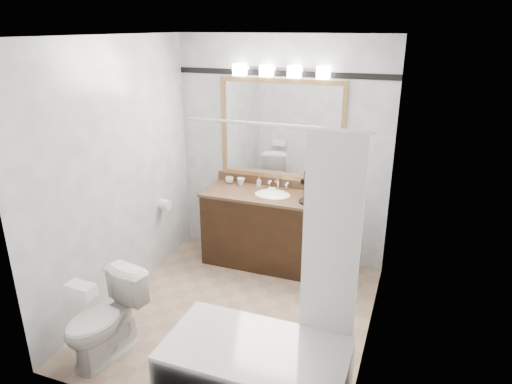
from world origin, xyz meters
TOP-DOWN VIEW (x-y plane):
  - room at (0.00, 0.00)m, footprint 2.42×2.62m
  - vanity at (0.00, 1.02)m, footprint 1.53×0.58m
  - mirror at (0.00, 1.28)m, footprint 1.40×0.04m
  - vanity_light_bar at (0.00, 1.23)m, footprint 1.02×0.14m
  - accent_stripe at (0.00, 1.29)m, footprint 2.40×0.01m
  - bathtub at (0.55, -0.90)m, footprint 1.30×0.75m
  - tp_roll at (-1.14, 0.66)m, footprint 0.11×0.12m
  - toilet at (-0.77, -0.92)m, footprint 0.53×0.75m
  - tissue_box at (-0.77, -1.12)m, footprint 0.23×0.13m
  - coffee_maker at (0.43, 0.97)m, footprint 0.19×0.24m
  - cup_left at (-0.59, 1.20)m, footprint 0.11×0.11m
  - cup_right at (-0.44, 1.18)m, footprint 0.10×0.10m
  - soap_bottle_a at (-0.23, 1.23)m, footprint 0.05×0.05m
  - soap_bar at (-0.05, 1.13)m, footprint 0.08×0.06m

SIDE VIEW (x-z plane):
  - bathtub at x=0.55m, z-range -0.70..1.26m
  - toilet at x=-0.77m, z-range 0.00..0.70m
  - vanity at x=0.00m, z-range -0.04..0.93m
  - tp_roll at x=-1.14m, z-range 0.64..0.76m
  - tissue_box at x=-0.77m, z-range 0.70..0.79m
  - soap_bar at x=-0.05m, z-range 0.85..0.88m
  - cup_left at x=-0.59m, z-range 0.85..0.92m
  - cup_right at x=-0.44m, z-range 0.85..0.93m
  - soap_bottle_a at x=-0.23m, z-range 0.85..0.95m
  - coffee_maker at x=0.43m, z-range 0.86..1.22m
  - room at x=0.00m, z-range -0.01..2.51m
  - mirror at x=0.00m, z-range 0.95..2.05m
  - accent_stripe at x=0.00m, z-range 2.07..2.13m
  - vanity_light_bar at x=0.00m, z-range 2.07..2.19m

